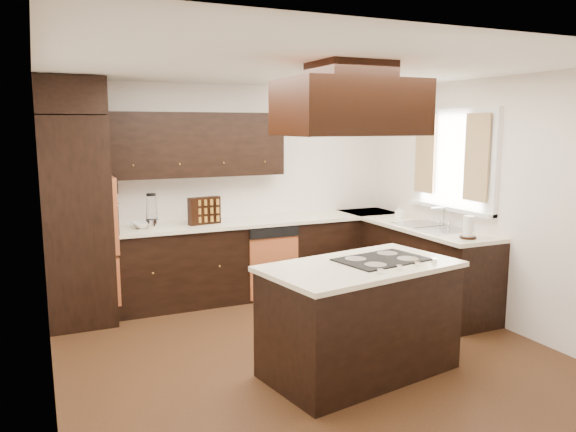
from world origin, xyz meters
The scene contains 30 objects.
floor centered at (0.00, 0.00, -0.01)m, with size 4.20×4.20×0.02m, color brown.
ceiling centered at (0.00, 0.00, 2.51)m, with size 4.20×4.20×0.02m, color white.
wall_back centered at (0.00, 2.11, 1.25)m, with size 4.20×0.02×2.50m, color white.
wall_front centered at (0.00, -2.11, 1.25)m, with size 4.20×0.02×2.50m, color white.
wall_left centered at (-2.11, 0.00, 1.25)m, with size 0.02×4.20×2.50m, color white.
wall_right centered at (2.11, 0.00, 1.25)m, with size 0.02×4.20×2.50m, color white.
oven_column centered at (-1.78, 1.71, 1.06)m, with size 0.65×0.75×2.12m, color black.
wall_oven_face centered at (-1.43, 1.71, 1.12)m, with size 0.05×0.62×0.78m, color #C86334.
base_cabinets_back centered at (0.03, 1.80, 0.44)m, with size 2.93×0.60×0.88m, color black.
base_cabinets_right centered at (1.80, 0.90, 0.44)m, with size 0.60×2.40×0.88m, color black.
countertop_back centered at (0.03, 1.79, 0.90)m, with size 2.93×0.63×0.04m, color #FEF3CD.
countertop_right centered at (1.79, 0.90, 0.90)m, with size 0.63×2.40×0.04m, color #FEF3CD.
upper_cabinets centered at (-0.43, 1.93, 1.81)m, with size 2.00×0.34×0.72m, color black.
dishwasher_front centered at (0.33, 1.50, 0.40)m, with size 0.60×0.05×0.72m, color #C86334.
window_frame centered at (2.07, 0.55, 1.65)m, with size 0.06×1.32×1.12m, color white.
window_pane centered at (2.10, 0.55, 1.65)m, with size 0.00×1.20×1.00m, color white.
curtain_left centered at (2.01, 0.13, 1.70)m, with size 0.02×0.34×0.90m, color beige.
curtain_right centered at (2.01, 0.97, 1.70)m, with size 0.02×0.34×0.90m, color beige.
sink_rim centered at (1.80, 0.55, 0.92)m, with size 0.52×0.84×0.01m, color silver.
island centered at (0.22, -0.56, 0.44)m, with size 1.53×0.83×0.88m, color black.
island_top centered at (0.22, -0.56, 0.90)m, with size 1.58×0.89×0.04m, color #FEF3CD.
cooktop centered at (0.45, -0.52, 0.93)m, with size 0.72×0.48×0.01m, color black.
range_hood centered at (0.10, -0.55, 2.16)m, with size 1.05×0.72×0.42m, color black.
hood_duct centered at (0.10, -0.55, 2.44)m, with size 0.55×0.50×0.13m, color black.
blender_base centered at (-1.01, 1.73, 0.97)m, with size 0.15×0.15×0.10m, color silver.
blender_pitcher centered at (-1.01, 1.73, 1.15)m, with size 0.13×0.13×0.26m, color silver.
spice_rack centered at (-0.41, 1.76, 1.07)m, with size 0.37×0.09×0.31m, color black.
mixing_bowl centered at (-1.08, 1.80, 0.95)m, with size 0.27×0.27×0.07m, color white.
soap_bottle centered at (1.80, 1.15, 1.00)m, with size 0.07×0.08×0.17m, color white.
paper_towel centered at (1.73, -0.11, 1.03)m, with size 0.10×0.10×0.23m, color white.
Camera 1 is at (-2.12, -4.33, 2.02)m, focal length 35.00 mm.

